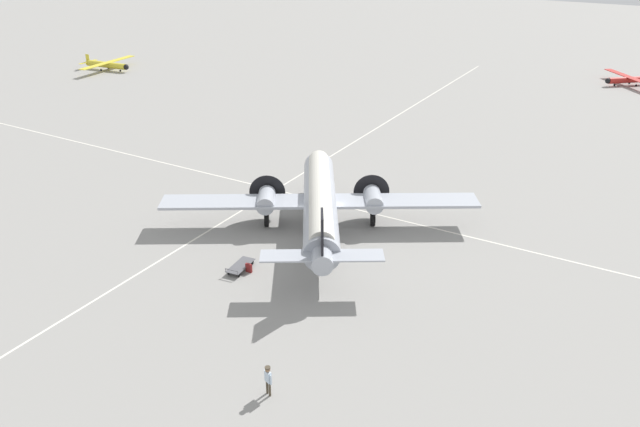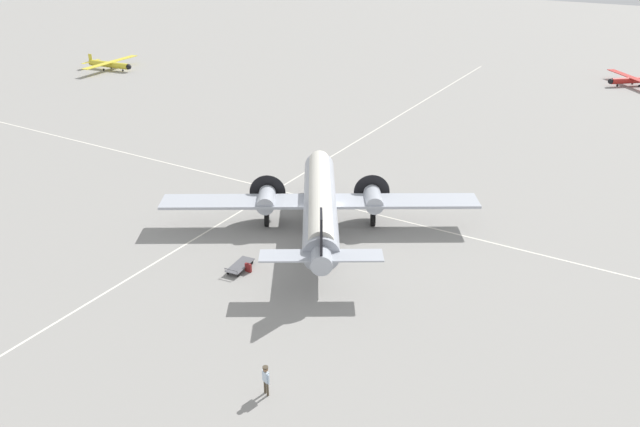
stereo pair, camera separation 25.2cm
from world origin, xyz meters
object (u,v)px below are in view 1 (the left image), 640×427
at_px(suitcase_near_door, 249,268).
at_px(light_aircraft_taxiing, 108,65).
at_px(airliner_main, 320,200).
at_px(crew_foreground, 268,377).
at_px(baggage_cart, 240,266).
at_px(light_aircraft_distant, 630,79).

relative_size(suitcase_near_door, light_aircraft_taxiing, 0.06).
distance_m(airliner_main, suitcase_near_door, 7.76).
distance_m(crew_foreground, light_aircraft_taxiing, 75.28).
height_order(baggage_cart, light_aircraft_taxiing, light_aircraft_taxiing).
bearing_deg(light_aircraft_distant, airliner_main, 35.41).
bearing_deg(light_aircraft_taxiing, crew_foreground, -42.64).
bearing_deg(airliner_main, crew_foreground, 171.06).
height_order(baggage_cart, light_aircraft_distant, light_aircraft_distant).
distance_m(baggage_cart, light_aircraft_taxiing, 63.51).
bearing_deg(light_aircraft_taxiing, light_aircraft_distant, 17.56).
relative_size(baggage_cart, light_aircraft_distant, 0.28).
relative_size(crew_foreground, suitcase_near_door, 2.61).
bearing_deg(suitcase_near_door, crew_foreground, 130.94).
relative_size(crew_foreground, light_aircraft_taxiing, 0.15).
bearing_deg(crew_foreground, baggage_cart, 155.21).
distance_m(crew_foreground, light_aircraft_distant, 74.78).
xyz_separation_m(baggage_cart, light_aircraft_taxiing, (51.94, -36.54, 0.57)).
xyz_separation_m(suitcase_near_door, baggage_cart, (0.64, 0.04, -0.02)).
xyz_separation_m(light_aircraft_distant, light_aircraft_taxiing, (67.80, 29.15, 0.03)).
relative_size(light_aircraft_distant, light_aircraft_taxiing, 0.77).
xyz_separation_m(airliner_main, crew_foreground, (-6.64, 16.16, -1.36)).
relative_size(crew_foreground, baggage_cart, 0.70).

